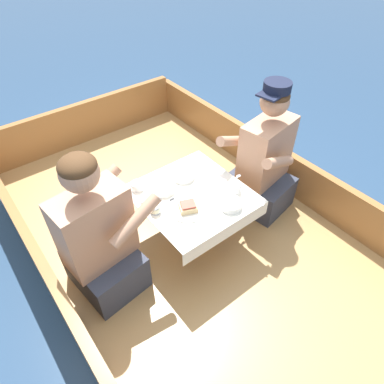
{
  "coord_description": "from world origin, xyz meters",
  "views": [
    {
      "loc": [
        -1.0,
        -1.35,
        2.22
      ],
      "look_at": [
        0.0,
        -0.08,
        0.76
      ],
      "focal_mm": 32.0,
      "sensor_mm": 36.0,
      "label": 1
    }
  ],
  "objects_px": {
    "coffee_cup_port": "(137,186)",
    "sandwich": "(188,207)",
    "coffee_cup_starboard": "(236,188)",
    "person_starboard": "(264,163)",
    "person_port": "(99,240)",
    "tin_can": "(155,209)"
  },
  "relations": [
    {
      "from": "sandwich",
      "to": "coffee_cup_starboard",
      "type": "relative_size",
      "value": 1.48
    },
    {
      "from": "person_starboard",
      "to": "tin_can",
      "type": "bearing_deg",
      "value": -12.48
    },
    {
      "from": "person_starboard",
      "to": "sandwich",
      "type": "height_order",
      "value": "person_starboard"
    },
    {
      "from": "tin_can",
      "to": "sandwich",
      "type": "bearing_deg",
      "value": -34.5
    },
    {
      "from": "person_port",
      "to": "coffee_cup_starboard",
      "type": "distance_m",
      "value": 0.9
    },
    {
      "from": "person_starboard",
      "to": "coffee_cup_starboard",
      "type": "distance_m",
      "value": 0.42
    },
    {
      "from": "sandwich",
      "to": "coffee_cup_starboard",
      "type": "distance_m",
      "value": 0.35
    },
    {
      "from": "person_port",
      "to": "tin_can",
      "type": "relative_size",
      "value": 14.79
    },
    {
      "from": "person_starboard",
      "to": "coffee_cup_starboard",
      "type": "bearing_deg",
      "value": 7.8
    },
    {
      "from": "person_port",
      "to": "person_starboard",
      "type": "bearing_deg",
      "value": -10.18
    },
    {
      "from": "coffee_cup_starboard",
      "to": "tin_can",
      "type": "distance_m",
      "value": 0.54
    },
    {
      "from": "person_port",
      "to": "coffee_cup_starboard",
      "type": "xyz_separation_m",
      "value": [
        0.87,
        -0.21,
        0.07
      ]
    },
    {
      "from": "sandwich",
      "to": "coffee_cup_port",
      "type": "distance_m",
      "value": 0.39
    },
    {
      "from": "person_port",
      "to": "coffee_cup_starboard",
      "type": "bearing_deg",
      "value": -19.83
    },
    {
      "from": "person_port",
      "to": "coffee_cup_port",
      "type": "distance_m",
      "value": 0.45
    },
    {
      "from": "sandwich",
      "to": "coffee_cup_port",
      "type": "height_order",
      "value": "sandwich"
    },
    {
      "from": "coffee_cup_starboard",
      "to": "person_port",
      "type": "bearing_deg",
      "value": 166.71
    },
    {
      "from": "person_starboard",
      "to": "coffee_cup_port",
      "type": "height_order",
      "value": "person_starboard"
    },
    {
      "from": "coffee_cup_port",
      "to": "sandwich",
      "type": "bearing_deg",
      "value": -69.08
    },
    {
      "from": "sandwich",
      "to": "tin_can",
      "type": "height_order",
      "value": "sandwich"
    },
    {
      "from": "person_starboard",
      "to": "sandwich",
      "type": "bearing_deg",
      "value": -4.44
    },
    {
      "from": "person_starboard",
      "to": "tin_can",
      "type": "distance_m",
      "value": 0.91
    }
  ]
}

